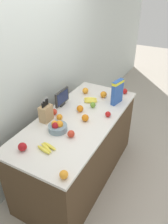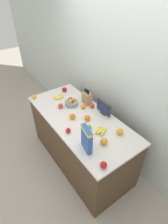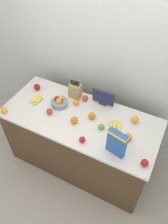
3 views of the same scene
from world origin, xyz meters
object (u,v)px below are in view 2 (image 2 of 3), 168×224
(orange_mid_right, at_px, (104,141))
(orange_mid_left, at_px, (87,118))
(apple_rightmost, at_px, (61,106))
(apple_by_knife_block, at_px, (68,130))
(orange_near_bowl, at_px, (72,116))
(apple_rear, at_px, (103,165))
(orange_front_right, at_px, (120,132))
(orange_back_center, at_px, (34,97))
(orange_front_center, at_px, (83,106))
(apple_near_bananas, at_px, (89,127))
(apple_leftmost, at_px, (92,106))
(fruit_bowl, at_px, (71,102))
(banana_bunch_right, at_px, (58,97))
(banana_bunch_left, at_px, (101,131))
(apple_middle, at_px, (64,90))
(small_monitor, at_px, (103,108))
(knife_block, at_px, (87,98))
(cereal_box, at_px, (87,138))

(orange_mid_right, distance_m, orange_mid_left, 0.48)
(apple_rightmost, bearing_deg, apple_by_knife_block, -19.27)
(orange_mid_left, bearing_deg, orange_near_bowl, -134.98)
(apple_rear, bearing_deg, orange_mid_left, 155.98)
(orange_mid_right, distance_m, orange_near_bowl, 0.62)
(apple_by_knife_block, distance_m, orange_front_right, 0.66)
(apple_by_knife_block, xyz_separation_m, orange_back_center, (-1.02, -0.04, 0.00))
(apple_rightmost, distance_m, orange_mid_right, 0.95)
(apple_rear, distance_m, orange_front_center, 1.08)
(apple_near_bananas, xyz_separation_m, orange_front_center, (-0.43, 0.21, 0.00))
(apple_near_bananas, relative_size, apple_rear, 0.94)
(apple_by_knife_block, height_order, apple_leftmost, apple_leftmost)
(fruit_bowl, height_order, orange_near_bowl, fruit_bowl)
(apple_near_bananas, bearing_deg, banana_bunch_right, 177.30)
(apple_near_bananas, height_order, orange_back_center, orange_back_center)
(orange_front_right, relative_size, orange_near_bowl, 1.05)
(orange_front_right, bearing_deg, banana_bunch_right, -169.70)
(apple_by_knife_block, bearing_deg, banana_bunch_left, 55.93)
(apple_by_knife_block, bearing_deg, apple_rightmost, 160.73)
(banana_bunch_right, xyz_separation_m, apple_middle, (-0.12, 0.19, 0.02))
(orange_back_center, bearing_deg, orange_mid_right, 11.09)
(apple_rightmost, relative_size, orange_mid_left, 0.92)
(small_monitor, bearing_deg, apple_leftmost, -172.48)
(apple_rear, xyz_separation_m, orange_near_bowl, (-0.87, 0.17, 0.00))
(knife_block, height_order, apple_near_bananas, knife_block)
(knife_block, relative_size, fruit_bowl, 1.50)
(small_monitor, distance_m, apple_by_knife_block, 0.62)
(knife_block, distance_m, orange_back_center, 0.88)
(orange_mid_left, bearing_deg, orange_front_center, 156.15)
(cereal_box, distance_m, fruit_bowl, 0.93)
(apple_rear, distance_m, orange_near_bowl, 0.88)
(orange_front_right, bearing_deg, orange_mid_left, -159.84)
(banana_bunch_left, bearing_deg, apple_middle, 173.20)
(knife_block, height_order, apple_by_knife_block, knife_block)
(apple_middle, distance_m, apple_by_knife_block, 1.04)
(cereal_box, distance_m, banana_bunch_left, 0.37)
(banana_bunch_right, relative_size, apple_rightmost, 2.61)
(small_monitor, bearing_deg, apple_rightmost, -139.36)
(fruit_bowl, xyz_separation_m, orange_mid_right, (0.92, -0.13, -0.01))
(apple_middle, xyz_separation_m, orange_front_right, (1.33, 0.03, 0.00))
(apple_near_bananas, height_order, orange_mid_left, orange_mid_left)
(apple_by_knife_block, height_order, orange_mid_left, orange_mid_left)
(apple_by_knife_block, height_order, orange_mid_right, orange_mid_right)
(banana_bunch_left, bearing_deg, small_monitor, 134.74)
(small_monitor, bearing_deg, apple_middle, -171.69)
(banana_bunch_right, height_order, orange_mid_left, orange_mid_left)
(apple_rightmost, relative_size, apple_by_knife_block, 1.14)
(apple_by_knife_block, relative_size, orange_mid_left, 0.81)
(knife_block, distance_m, apple_near_bananas, 0.62)
(cereal_box, xyz_separation_m, orange_near_bowl, (-0.56, 0.16, -0.13))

